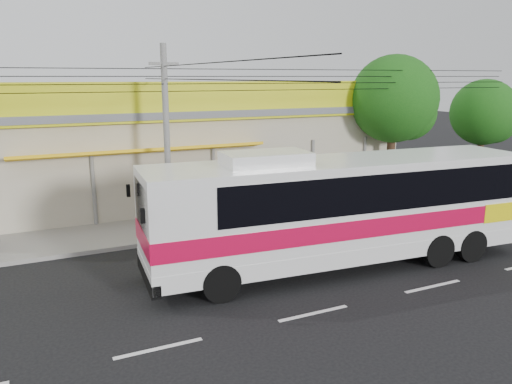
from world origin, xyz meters
TOP-DOWN VIEW (x-y plane):
  - ground at (0.00, 0.00)m, footprint 120.00×120.00m
  - sidewalk at (0.00, 6.00)m, footprint 30.00×3.20m
  - lane_markings at (0.00, -2.50)m, footprint 50.00×0.12m
  - storefront_building at (-0.01, 11.54)m, footprint 22.60×9.20m
  - coach_bus at (2.69, 0.00)m, footprint 12.47×3.48m
  - white_car at (12.24, 1.55)m, footprint 5.17×2.92m
  - utility_pole at (-1.55, 5.40)m, footprint 34.00×14.00m
  - tree_near at (10.13, 6.73)m, footprint 4.19×4.19m
  - tree_far at (16.21, 6.71)m, footprint 3.49×3.49m

SIDE VIEW (x-z plane):
  - ground at x=0.00m, z-range 0.00..0.00m
  - lane_markings at x=0.00m, z-range -0.01..0.01m
  - sidewalk at x=0.00m, z-range 0.00..0.15m
  - white_car at x=12.24m, z-range 0.00..1.36m
  - coach_bus at x=2.69m, z-range 0.13..3.93m
  - storefront_building at x=-0.01m, z-range -0.55..5.15m
  - tree_far at x=16.21m, z-range 1.02..6.81m
  - tree_near at x=10.13m, z-range 1.23..8.17m
  - utility_pole at x=-1.55m, z-range 2.29..9.34m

